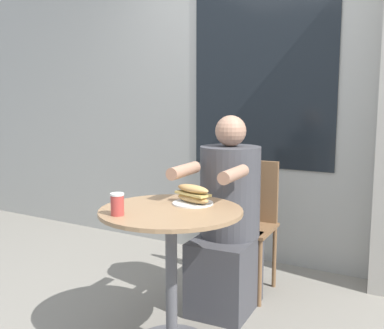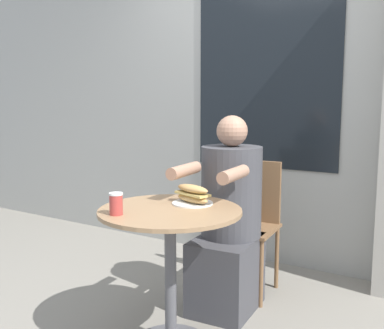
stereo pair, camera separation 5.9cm
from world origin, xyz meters
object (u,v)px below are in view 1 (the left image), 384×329
Objects in this scene: diner_chair at (249,213)px; sandwich_on_plate at (193,196)px; cafe_table at (171,247)px; drink_cup at (117,204)px; seated_diner at (227,227)px.

sandwich_on_plate is (0.00, -0.75, 0.26)m from diner_chair.
cafe_table is 3.18× the size of sandwich_on_plate.
sandwich_on_plate is at bearing 76.43° from cafe_table.
cafe_table is 0.37m from drink_cup.
diner_chair is at bearing 90.22° from sandwich_on_plate.
drink_cup is at bearing 71.58° from seated_diner.
cafe_table is 0.84× the size of diner_chair.
diner_chair is 3.77× the size of sandwich_on_plate.
seated_diner reaches higher than diner_chair.
diner_chair reaches higher than cafe_table.
cafe_table is 6.91× the size of drink_cup.
diner_chair is 1.18m from drink_cup.
diner_chair is 0.73× the size of seated_diner.
seated_diner is 5.14× the size of sandwich_on_plate.
sandwich_on_plate is at bearing 84.45° from seated_diner.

